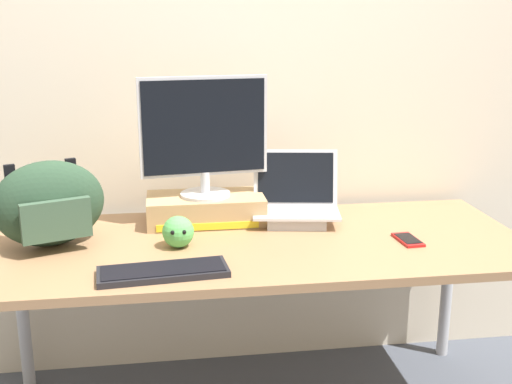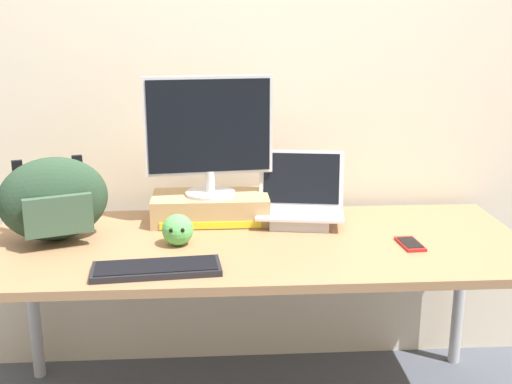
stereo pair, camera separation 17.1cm
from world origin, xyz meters
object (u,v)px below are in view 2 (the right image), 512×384
object	(u,v)px
messenger_backpack	(54,200)
toner_box_yellow	(211,208)
plush_toy	(178,230)
external_keyboard	(157,269)
open_laptop	(300,210)
cell_phone	(410,244)
desktop_monitor	(209,134)

from	to	relation	value
messenger_backpack	toner_box_yellow	bearing A→B (deg)	-1.01
plush_toy	external_keyboard	bearing A→B (deg)	-102.55
open_laptop	cell_phone	xyz separation A→B (m)	(0.35, -0.28, -0.05)
desktop_monitor	plush_toy	size ratio (longest dim) A/B	4.40
desktop_monitor	open_laptop	world-z (taller)	desktop_monitor
messenger_backpack	cell_phone	xyz separation A→B (m)	(1.24, -0.14, -0.14)
desktop_monitor	open_laptop	xyz separation A→B (m)	(0.34, -0.05, -0.29)
open_laptop	plush_toy	xyz separation A→B (m)	(-0.46, -0.22, 0.00)
desktop_monitor	external_keyboard	world-z (taller)	desktop_monitor
open_laptop	external_keyboard	size ratio (longest dim) A/B	0.87
external_keyboard	cell_phone	distance (m)	0.88
toner_box_yellow	messenger_backpack	bearing A→B (deg)	-160.78
toner_box_yellow	messenger_backpack	size ratio (longest dim) A/B	1.07
desktop_monitor	cell_phone	size ratio (longest dim) A/B	3.32
cell_phone	plush_toy	bearing A→B (deg)	171.47
desktop_monitor	messenger_backpack	xyz separation A→B (m)	(-0.55, -0.19, -0.19)
toner_box_yellow	plush_toy	bearing A→B (deg)	-112.78
toner_box_yellow	desktop_monitor	xyz separation A→B (m)	(0.00, -0.00, 0.29)
open_laptop	messenger_backpack	distance (m)	0.91
toner_box_yellow	cell_phone	distance (m)	0.77
toner_box_yellow	open_laptop	bearing A→B (deg)	-8.61
messenger_backpack	plush_toy	distance (m)	0.45
toner_box_yellow	messenger_backpack	world-z (taller)	messenger_backpack
desktop_monitor	plush_toy	bearing A→B (deg)	-119.56
external_keyboard	desktop_monitor	bearing A→B (deg)	66.65
desktop_monitor	external_keyboard	bearing A→B (deg)	-114.78
open_laptop	external_keyboard	xyz separation A→B (m)	(-0.51, -0.46, -0.04)
plush_toy	toner_box_yellow	bearing A→B (deg)	67.22
desktop_monitor	cell_phone	world-z (taller)	desktop_monitor
desktop_monitor	external_keyboard	size ratio (longest dim) A/B	1.18
toner_box_yellow	cell_phone	size ratio (longest dim) A/B	3.07
external_keyboard	toner_box_yellow	bearing A→B (deg)	66.71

